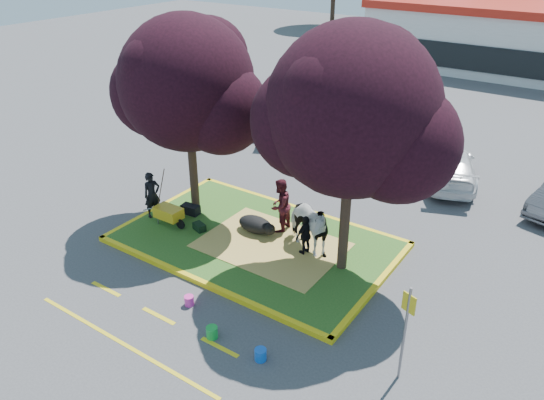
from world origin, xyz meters
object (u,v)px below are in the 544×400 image
Objects in this scene: wheelbarrow at (169,213)px; bucket_green at (212,332)px; sign_post at (406,324)px; bucket_blue at (261,355)px; bucket_pink at (189,301)px; car_black at (271,114)px; cow at (306,225)px; car_silver at (288,119)px; calf at (255,224)px; handler at (152,195)px.

wheelbarrow reaches higher than bucket_green.
sign_post reaches higher than bucket_blue.
bucket_pink is 0.07× the size of car_black.
cow is 0.45× the size of car_silver.
bucket_blue is at bearing -47.81° from calf.
car_silver is (-4.85, 12.24, 0.61)m from bucket_pink.
cow reaches higher than handler.
car_black is 0.90× the size of car_silver.
bucket_blue is (3.31, -4.37, -0.26)m from calf.
calf is 0.50× the size of sign_post.
bucket_pink is at bearing -39.20° from wheelbarrow.
wheelbarrow is at bearing 144.44° from bucket_green.
bucket_green is (1.91, -4.42, -0.26)m from calf.
calf is at bearing 24.88° from wheelbarrow.
bucket_blue is at bearing -135.11° from sign_post.
calf is 0.74× the size of wheelbarrow.
handler is 9.99m from car_black.
calf is 0.30× the size of car_black.
calf is 3.62m from handler.
wheelbarrow is 5.99× the size of bucket_pink.
handler is 5.27× the size of bucket_blue.
bucket_blue is at bearing -28.36° from wheelbarrow.
cow is 11.38m from car_black.
car_silver reaches higher than bucket_pink.
calf is at bearing 173.52° from sign_post.
bucket_blue is at bearing 99.36° from car_silver.
car_black is at bearing 154.65° from sign_post.
handler is 6.35m from bucket_green.
handler is at bearing 153.91° from bucket_blue.
car_black is 1.21m from car_silver.
calf is 5.49m from bucket_blue.
car_black reaches higher than bucket_green.
car_silver reaches higher than bucket_blue.
wheelbarrow reaches higher than calf.
cow is at bearing 14.71° from wheelbarrow.
calf is at bearing -76.57° from car_black.
handler is at bearing 123.75° from cow.
bucket_blue is (1.39, 0.05, -0.00)m from bucket_green.
cow is 1.25× the size of wheelbarrow.
bucket_blue is (-2.80, -1.28, -1.33)m from sign_post.
handler is 9.75m from sign_post.
car_silver is at bearing -32.12° from car_black.
bucket_blue reaches higher than bucket_pink.
sign_post is 16.51m from car_black.
bucket_pink is at bearing 154.65° from bucket_green.
bucket_green is at bearing -79.25° from car_black.
handler reaches higher than car_black.
car_silver is at bearing 120.48° from bucket_blue.
calf is 3.98× the size of bucket_green.
sign_post reaches higher than bucket_green.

